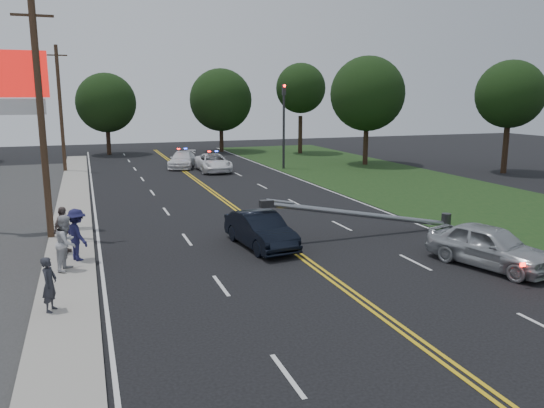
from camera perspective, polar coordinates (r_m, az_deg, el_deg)
name	(u,v)px	position (r m, az deg, el deg)	size (l,w,h in m)	color
ground	(385,318)	(15.41, 12.09, -11.87)	(120.00, 120.00, 0.00)	black
sidewalk	(70,249)	(22.79, -20.87, -4.50)	(1.80, 70.00, 0.12)	#9D988D
grass_verge	(506,211)	(31.04, 23.86, -0.71)	(12.00, 80.00, 0.01)	black
centerline_yellow	(268,232)	(24.01, -0.42, -3.05)	(0.36, 80.00, 0.00)	gold
pylon_sign	(10,98)	(26.13, -26.33, 10.23)	(3.20, 0.35, 8.00)	gray
traffic_signal	(284,119)	(44.91, 1.28, 9.15)	(0.28, 0.41, 7.05)	#2D2D30
fallen_streetlight	(373,215)	(23.74, 10.78, -1.18)	(9.36, 0.44, 1.91)	#2D2D30
utility_pole_mid	(41,120)	(24.04, -23.57, 8.27)	(1.60, 0.28, 10.00)	#382619
utility_pole_far	(61,109)	(46.01, -21.79, 9.50)	(1.60, 0.28, 10.00)	#382619
tree_6	(106,103)	(58.59, -17.41, 10.34)	(6.12, 6.12, 8.46)	black
tree_7	(221,100)	(59.39, -5.54, 11.07)	(6.79, 6.79, 9.05)	black
tree_8	(301,88)	(57.42, 3.11, 12.31)	(5.25, 5.25, 9.52)	black
tree_9	(367,94)	(48.41, 10.23, 11.58)	(6.55, 6.55, 9.55)	black
tree_13	(510,94)	(46.13, 24.23, 10.70)	(5.26, 5.26, 8.85)	black
crashed_sedan	(261,230)	(21.56, -1.24, -2.81)	(1.51, 4.34, 1.43)	black
waiting_sedan	(490,246)	(20.60, 22.37, -4.21)	(1.83, 4.55, 1.55)	#A8ACB0
emergency_a	(213,163)	(43.83, -6.35, 4.45)	(2.38, 5.17, 1.44)	white
emergency_b	(182,160)	(46.40, -9.61, 4.72)	(1.95, 4.80, 1.39)	white
bystander_a	(49,284)	(16.18, -22.82, -7.95)	(0.57, 0.38, 1.57)	#2A2B32
bystander_b	(67,243)	(19.66, -21.23, -3.89)	(0.95, 0.74, 1.95)	#B8B8BD
bystander_c	(77,235)	(20.69, -20.24, -3.11)	(1.24, 0.71, 1.92)	#1C1C46
bystander_d	(63,230)	(21.84, -21.57, -2.61)	(1.06, 0.44, 1.81)	#5E4F4B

